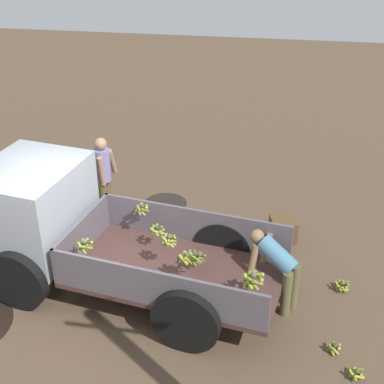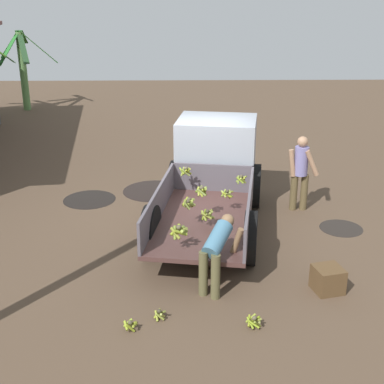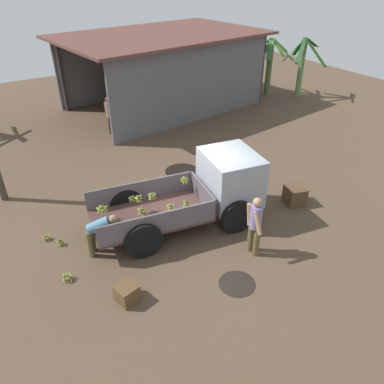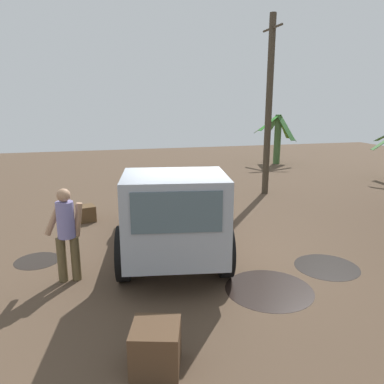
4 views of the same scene
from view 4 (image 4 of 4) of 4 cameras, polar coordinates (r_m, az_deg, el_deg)
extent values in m
plane|color=brown|center=(7.72, 0.41, -10.10)|extent=(36.00, 36.00, 0.00)
cylinder|color=black|center=(6.70, 11.66, -14.34)|extent=(1.50, 1.50, 0.01)
cylinder|color=black|center=(8.23, -22.50, -9.64)|extent=(0.89, 0.89, 0.01)
cylinder|color=black|center=(7.81, 19.84, -10.67)|extent=(1.22, 1.22, 0.01)
cube|color=#4B302C|center=(8.86, -3.28, -3.28)|extent=(3.42, 2.24, 0.08)
cube|color=#5A545B|center=(8.83, 2.21, -1.06)|extent=(3.15, 0.56, 0.59)
cube|color=#5A545B|center=(8.78, -8.86, -1.30)|extent=(3.15, 0.56, 0.59)
cube|color=#5A545B|center=(7.26, -2.90, -4.36)|extent=(0.33, 1.73, 0.59)
cube|color=#9DA5B0|center=(6.34, -2.62, -3.76)|extent=(1.68, 1.92, 1.45)
cube|color=#4C606B|center=(5.57, -2.32, -3.15)|extent=(0.25, 1.36, 0.64)
cylinder|color=black|center=(6.89, 5.02, -8.77)|extent=(1.01, 0.38, 0.98)
cylinder|color=black|center=(6.82, -10.38, -9.19)|extent=(1.01, 0.38, 0.98)
cylinder|color=black|center=(9.39, 2.17, -2.52)|extent=(1.01, 0.38, 0.98)
cylinder|color=black|center=(9.35, -8.95, -2.77)|extent=(1.01, 0.38, 0.98)
sphere|color=#47402E|center=(9.13, -2.04, 0.98)|extent=(0.06, 0.06, 0.06)
cylinder|color=olive|center=(9.19, -1.99, 0.66)|extent=(0.07, 0.12, 0.14)
cylinder|color=olive|center=(9.17, -2.37, 0.71)|extent=(0.13, 0.11, 0.12)
cylinder|color=olive|center=(9.12, -2.27, 0.57)|extent=(0.13, 0.08, 0.14)
cylinder|color=olive|center=(9.11, -1.97, 0.53)|extent=(0.03, 0.12, 0.14)
cylinder|color=olive|center=(9.14, -1.64, 0.75)|extent=(0.16, 0.07, 0.09)
sphere|color=brown|center=(8.61, -3.06, 0.70)|extent=(0.08, 0.08, 0.08)
cylinder|color=#A4B033|center=(8.67, -2.89, 0.30)|extent=(0.12, 0.14, 0.17)
cylinder|color=#95AA4A|center=(8.69, -3.09, 0.40)|extent=(0.06, 0.17, 0.14)
cylinder|color=olive|center=(8.65, -3.38, 0.25)|extent=(0.14, 0.12, 0.17)
cylinder|color=olive|center=(8.60, -3.45, 0.23)|extent=(0.17, 0.06, 0.15)
cylinder|color=#8D9E40|center=(8.58, -3.23, 0.14)|extent=(0.13, 0.13, 0.17)
cylinder|color=olive|center=(8.54, -3.02, 0.29)|extent=(0.06, 0.19, 0.11)
cylinder|color=olive|center=(8.58, -2.62, 0.36)|extent=(0.16, 0.16, 0.11)
cylinder|color=#A3AC3C|center=(8.63, -2.66, 0.28)|extent=(0.16, 0.04, 0.16)
sphere|color=brown|center=(9.95, -2.09, 1.25)|extent=(0.08, 0.08, 0.08)
cylinder|color=olive|center=(9.90, -2.45, 0.79)|extent=(0.22, 0.17, 0.17)
cylinder|color=olive|center=(9.90, -2.07, 0.65)|extent=(0.09, 0.20, 0.21)
cylinder|color=#90A425|center=(9.91, -1.69, 0.78)|extent=(0.18, 0.20, 0.18)
cylinder|color=olive|center=(9.98, -1.73, 0.73)|extent=(0.18, 0.06, 0.22)
cylinder|color=olive|center=(10.04, -1.85, 0.92)|extent=(0.18, 0.20, 0.18)
cylinder|color=olive|center=(10.04, -2.37, 1.04)|extent=(0.12, 0.24, 0.14)
cylinder|color=#9AAF42|center=(9.98, -2.63, 0.96)|extent=(0.24, 0.13, 0.14)
sphere|color=#433C2B|center=(9.00, -4.05, -0.83)|extent=(0.08, 0.08, 0.08)
cylinder|color=#637618|center=(9.01, -3.64, -1.34)|extent=(0.17, 0.11, 0.18)
cylinder|color=#93A03A|center=(9.06, -3.68, -1.21)|extent=(0.18, 0.12, 0.17)
cylinder|color=olive|center=(9.10, -3.99, -1.01)|extent=(0.10, 0.21, 0.13)
cylinder|color=olive|center=(9.07, -4.39, -1.14)|extent=(0.14, 0.18, 0.15)
cylinder|color=olive|center=(9.03, -4.43, -1.34)|extent=(0.17, 0.08, 0.19)
cylinder|color=#9DA747|center=(8.98, -4.25, -1.45)|extent=(0.14, 0.14, 0.19)
cylinder|color=olive|center=(8.94, -3.97, -1.33)|extent=(0.05, 0.20, 0.14)
sphere|color=brown|center=(8.97, -1.91, 0.53)|extent=(0.08, 0.08, 0.08)
cylinder|color=olive|center=(9.03, -1.71, 0.11)|extent=(0.15, 0.14, 0.18)
cylinder|color=olive|center=(9.04, -2.18, 0.30)|extent=(0.12, 0.20, 0.13)
cylinder|color=olive|center=(8.98, -2.22, 0.01)|extent=(0.15, 0.05, 0.18)
cylinder|color=olive|center=(8.92, -1.96, 0.03)|extent=(0.11, 0.19, 0.16)
cylinder|color=olive|center=(8.96, -1.46, 0.17)|extent=(0.19, 0.14, 0.14)
sphere|color=brown|center=(7.54, 0.95, -1.32)|extent=(0.07, 0.07, 0.07)
cylinder|color=olive|center=(7.55, 1.42, -1.91)|extent=(0.17, 0.10, 0.18)
cylinder|color=olive|center=(7.61, 1.43, -1.54)|extent=(0.20, 0.12, 0.11)
cylinder|color=olive|center=(7.63, 0.81, -1.69)|extent=(0.04, 0.18, 0.16)
cylinder|color=#92A621|center=(7.59, 0.42, -1.73)|extent=(0.17, 0.14, 0.15)
cylinder|color=#9FA734|center=(7.51, 0.63, -1.97)|extent=(0.16, 0.13, 0.17)
cylinder|color=olive|center=(7.51, 1.01, -2.03)|extent=(0.06, 0.16, 0.18)
sphere|color=#4A4230|center=(7.90, -7.85, -0.60)|extent=(0.08, 0.08, 0.08)
cylinder|color=#9BA83C|center=(7.96, -8.10, -0.99)|extent=(0.12, 0.15, 0.15)
cylinder|color=olive|center=(7.92, -8.24, -1.08)|extent=(0.16, 0.06, 0.15)
cylinder|color=olive|center=(7.84, -8.04, -1.04)|extent=(0.12, 0.17, 0.11)
cylinder|color=olive|center=(7.87, -7.55, -1.11)|extent=(0.12, 0.15, 0.14)
cylinder|color=olive|center=(7.92, -7.44, -1.07)|extent=(0.15, 0.05, 0.16)
cylinder|color=olive|center=(7.97, -7.68, -0.88)|extent=(0.11, 0.16, 0.13)
sphere|color=#413B2A|center=(8.28, -6.03, -1.22)|extent=(0.07, 0.07, 0.07)
cylinder|color=olive|center=(8.30, -6.34, -1.75)|extent=(0.14, 0.05, 0.17)
cylinder|color=olive|center=(8.23, -6.24, -1.63)|extent=(0.13, 0.17, 0.10)
cylinder|color=olive|center=(8.23, -5.88, -1.66)|extent=(0.06, 0.18, 0.12)
cylinder|color=olive|center=(8.27, -5.53, -1.56)|extent=(0.18, 0.12, 0.11)
cylinder|color=#99AA45|center=(8.34, -5.59, -1.43)|extent=(0.18, 0.11, 0.11)
cylinder|color=#9AA725|center=(8.37, -6.03, -1.39)|extent=(0.06, 0.18, 0.11)
cylinder|color=olive|center=(8.35, -6.34, -1.47)|extent=(0.12, 0.17, 0.12)
cylinder|color=#43392B|center=(12.85, 11.61, 12.46)|extent=(0.22, 0.22, 5.79)
cylinder|color=#43392B|center=(13.04, 12.17, 23.25)|extent=(1.28, 0.07, 0.07)
cylinder|color=#416433|center=(19.42, 12.89, 7.73)|extent=(0.34, 0.34, 2.40)
cube|color=#2E6028|center=(18.85, 14.10, 9.54)|extent=(1.30, 0.43, 1.17)
cube|color=#326521|center=(19.38, 14.35, 9.42)|extent=(0.68, 0.96, 1.31)
cube|color=#497925|center=(19.83, 13.82, 9.63)|extent=(0.80, 1.08, 1.24)
cube|color=#467D44|center=(19.90, 12.22, 10.11)|extent=(1.22, 0.30, 0.98)
cube|color=#3D5920|center=(19.37, 11.26, 10.12)|extent=(0.79, 1.17, 0.94)
cube|color=#297F23|center=(18.77, 11.72, 10.34)|extent=(0.84, 1.39, 0.72)
cylinder|color=brown|center=(7.05, -19.21, -9.71)|extent=(0.16, 0.16, 0.81)
cylinder|color=brown|center=(7.04, -17.32, -9.61)|extent=(0.16, 0.16, 0.81)
cylinder|color=#8179B4|center=(6.80, -18.72, -4.02)|extent=(0.31, 0.31, 0.64)
sphere|color=tan|center=(6.69, -19.00, -0.47)|extent=(0.23, 0.23, 0.23)
cylinder|color=tan|center=(6.94, -20.34, -3.86)|extent=(0.11, 0.35, 0.59)
cylinder|color=tan|center=(6.84, -16.98, -4.06)|extent=(0.11, 0.19, 0.61)
cylinder|color=brown|center=(10.49, -4.72, -1.43)|extent=(0.21, 0.21, 0.77)
cylinder|color=brown|center=(10.56, -5.83, -1.35)|extent=(0.21, 0.21, 0.77)
cylinder|color=teal|center=(10.16, -5.88, 1.05)|extent=(0.72, 0.58, 0.52)
sphere|color=#8C6746|center=(9.78, -6.69, 1.64)|extent=(0.22, 0.22, 0.22)
cylinder|color=#8C6746|center=(9.86, -5.45, -0.30)|extent=(0.20, 0.25, 0.58)
cylinder|color=#8C6746|center=(9.99, -7.53, -0.16)|extent=(0.22, 0.27, 0.57)
sphere|color=#403A29|center=(11.33, -1.88, -1.49)|extent=(0.07, 0.07, 0.07)
cylinder|color=olive|center=(11.32, -1.69, -1.85)|extent=(0.11, 0.13, 0.14)
cylinder|color=#A2AB3A|center=(11.37, -1.70, -1.80)|extent=(0.13, 0.07, 0.15)
cylinder|color=#9BA840|center=(11.39, -1.99, -1.74)|extent=(0.06, 0.14, 0.14)
cylinder|color=#99A142|center=(11.36, -2.15, -1.78)|extent=(0.14, 0.08, 0.14)
cylinder|color=olive|center=(11.30, -2.01, -1.83)|extent=(0.12, 0.14, 0.12)
sphere|color=#4C4532|center=(11.67, -0.20, -1.10)|extent=(0.07, 0.07, 0.07)
cylinder|color=olive|center=(11.68, -0.53, -1.27)|extent=(0.16, 0.08, 0.09)
cylinder|color=olive|center=(11.63, -0.29, -1.42)|extent=(0.11, 0.15, 0.12)
cylinder|color=#8EA82D|center=(11.64, 0.05, -1.34)|extent=(0.13, 0.15, 0.10)
cylinder|color=#95A62C|center=(11.71, 0.06, -1.23)|extent=(0.16, 0.09, 0.09)
cylinder|color=olive|center=(11.73, -0.28, -1.33)|extent=(0.05, 0.14, 0.14)
sphere|color=brown|center=(11.33, -9.04, -1.65)|extent=(0.07, 0.07, 0.07)
cylinder|color=olive|center=(11.38, -9.25, -1.95)|extent=(0.13, 0.14, 0.16)
cylinder|color=olive|center=(11.34, -9.41, -1.89)|extent=(0.19, 0.07, 0.11)
cylinder|color=#93983F|center=(11.30, -9.26, -2.05)|extent=(0.15, 0.12, 0.15)
cylinder|color=olive|center=(11.28, -9.08, -2.06)|extent=(0.07, 0.17, 0.15)
cylinder|color=#92A133|center=(11.28, -8.78, -1.94)|extent=(0.13, 0.17, 0.10)
cylinder|color=olive|center=(11.33, -8.65, -1.89)|extent=(0.19, 0.06, 0.12)
cylinder|color=olive|center=(11.38, -8.73, -1.87)|extent=(0.17, 0.11, 0.13)
cylinder|color=#90A928|center=(11.41, -8.97, -1.82)|extent=(0.08, 0.18, 0.13)
cube|color=brown|center=(10.33, -15.85, -3.16)|extent=(0.54, 0.54, 0.42)
cube|color=brown|center=(4.83, -5.52, -22.46)|extent=(0.71, 0.71, 0.56)
camera|label=1|loc=(12.76, 27.19, 23.38)|focal=50.00mm
camera|label=2|loc=(17.65, -8.30, 18.66)|focal=50.00mm
camera|label=3|loc=(13.69, -45.24, 24.46)|focal=35.00mm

